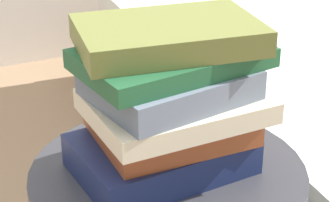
% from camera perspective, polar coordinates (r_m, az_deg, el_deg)
% --- Properties ---
extents(book_navy, '(0.29, 0.21, 0.06)m').
position_cam_1_polar(book_navy, '(1.02, -0.66, -4.98)').
color(book_navy, '#19234C').
rests_on(book_navy, side_table).
extents(book_rust, '(0.24, 0.20, 0.05)m').
position_cam_1_polar(book_rust, '(1.00, 0.22, -2.02)').
color(book_rust, '#994723').
rests_on(book_rust, book_navy).
extents(book_cream, '(0.28, 0.21, 0.03)m').
position_cam_1_polar(book_cream, '(0.97, 0.73, -0.44)').
color(book_cream, beige).
rests_on(book_cream, book_rust).
extents(book_slate, '(0.26, 0.23, 0.05)m').
position_cam_1_polar(book_slate, '(0.95, 0.02, 1.72)').
color(book_slate, slate).
rests_on(book_slate, book_cream).
extents(book_forest, '(0.31, 0.21, 0.03)m').
position_cam_1_polar(book_forest, '(0.94, 0.49, 3.98)').
color(book_forest, '#1E512D').
rests_on(book_forest, book_slate).
extents(book_olive, '(0.30, 0.22, 0.04)m').
position_cam_1_polar(book_olive, '(0.94, 0.03, 6.26)').
color(book_olive, olive).
rests_on(book_olive, book_forest).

